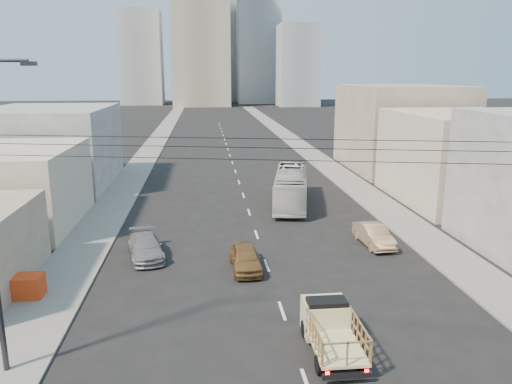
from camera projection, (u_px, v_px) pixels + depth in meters
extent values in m
cube|color=slate|center=(155.00, 143.00, 83.31)|extent=(3.50, 180.00, 0.12)
cube|color=slate|center=(294.00, 141.00, 85.69)|extent=(3.50, 180.00, 0.12)
cube|color=silver|center=(307.00, 384.00, 18.72)|extent=(0.15, 2.00, 0.01)
cube|color=silver|center=(282.00, 311.00, 24.53)|extent=(0.15, 2.00, 0.01)
cube|color=silver|center=(267.00, 265.00, 30.33)|extent=(0.15, 2.00, 0.01)
cube|color=silver|center=(256.00, 234.00, 36.14)|extent=(0.15, 2.00, 0.01)
cube|color=silver|center=(249.00, 212.00, 41.94)|extent=(0.15, 2.00, 0.01)
cube|color=silver|center=(243.00, 195.00, 47.75)|extent=(0.15, 2.00, 0.01)
cube|color=silver|center=(239.00, 182.00, 53.55)|extent=(0.15, 2.00, 0.01)
cube|color=silver|center=(235.00, 171.00, 59.36)|extent=(0.15, 2.00, 0.01)
cube|color=silver|center=(232.00, 163.00, 65.16)|extent=(0.15, 2.00, 0.01)
cube|color=silver|center=(230.00, 155.00, 70.97)|extent=(0.15, 2.00, 0.01)
cube|color=silver|center=(228.00, 149.00, 76.77)|extent=(0.15, 2.00, 0.01)
cube|color=silver|center=(226.00, 144.00, 82.58)|extent=(0.15, 2.00, 0.01)
cube|color=silver|center=(225.00, 139.00, 88.38)|extent=(0.15, 2.00, 0.01)
cube|color=silver|center=(223.00, 135.00, 94.19)|extent=(0.15, 2.00, 0.01)
cube|color=silver|center=(222.00, 132.00, 99.99)|extent=(0.15, 2.00, 0.01)
cube|color=silver|center=(221.00, 128.00, 105.80)|extent=(0.15, 2.00, 0.01)
cube|color=silver|center=(220.00, 126.00, 111.60)|extent=(0.15, 2.00, 0.01)
cube|color=silver|center=(219.00, 123.00, 117.41)|extent=(0.15, 2.00, 0.01)
cube|color=beige|center=(336.00, 346.00, 20.01)|extent=(1.90, 3.00, 0.12)
cube|color=beige|center=(325.00, 317.00, 21.89)|extent=(1.90, 1.60, 1.50)
cube|color=black|center=(327.00, 307.00, 21.50)|extent=(1.70, 0.90, 0.70)
cube|color=#2D2D33|center=(347.00, 376.00, 18.58)|extent=(1.90, 0.12, 0.22)
cube|color=#FF0C0C|center=(327.00, 373.00, 18.47)|extent=(0.15, 0.05, 0.12)
cube|color=#FF0C0C|center=(367.00, 371.00, 18.62)|extent=(0.15, 0.05, 0.12)
cylinder|color=black|center=(305.00, 329.00, 22.03)|extent=(0.25, 0.76, 0.76)
cylinder|color=black|center=(343.00, 327.00, 22.20)|extent=(0.25, 0.76, 0.76)
cylinder|color=black|center=(319.00, 365.00, 19.32)|extent=(0.25, 0.76, 0.76)
cylinder|color=black|center=(362.00, 362.00, 19.49)|extent=(0.25, 0.76, 0.76)
imported|color=beige|center=(291.00, 187.00, 44.17)|extent=(4.80, 11.67, 3.17)
imported|color=brown|center=(245.00, 258.00, 29.54)|extent=(1.82, 4.28, 1.44)
imported|color=#907354|center=(374.00, 235.00, 33.74)|extent=(1.82, 4.45, 1.43)
imported|color=slate|center=(146.00, 247.00, 31.49)|extent=(2.92, 5.14, 1.40)
cube|color=#2D2D33|center=(29.00, 64.00, 16.98)|extent=(0.50, 0.25, 0.15)
cylinder|color=black|center=(317.00, 139.00, 16.08)|extent=(23.01, 5.02, 0.02)
cylinder|color=black|center=(316.00, 149.00, 16.15)|extent=(23.01, 5.02, 0.02)
cylinder|color=black|center=(316.00, 161.00, 16.24)|extent=(23.01, 5.02, 0.02)
cube|color=red|center=(26.00, 293.00, 25.79)|extent=(1.80, 1.20, 0.38)
cube|color=red|center=(25.00, 286.00, 25.70)|extent=(1.80, 1.20, 0.38)
cube|color=red|center=(24.00, 279.00, 25.61)|extent=(1.80, 1.20, 0.38)
cube|color=#BAAF96|center=(462.00, 157.00, 44.92)|extent=(11.00, 14.00, 8.00)
cube|color=gray|center=(400.00, 128.00, 60.22)|extent=(12.00, 16.00, 10.00)
cube|color=gray|center=(50.00, 147.00, 51.62)|extent=(12.00, 16.00, 8.00)
cube|color=gray|center=(200.00, 19.00, 173.91)|extent=(20.00, 20.00, 60.00)
cube|color=#94979C|center=(258.00, 51.00, 192.96)|extent=(16.00, 16.00, 40.00)
cube|color=#94979C|center=(141.00, 58.00, 184.37)|extent=(15.00, 15.00, 34.00)
cube|color=gray|center=(225.00, 47.00, 205.80)|extent=(18.00, 18.00, 44.00)
cube|color=#94979C|center=(298.00, 66.00, 176.21)|extent=(14.00, 14.00, 28.00)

